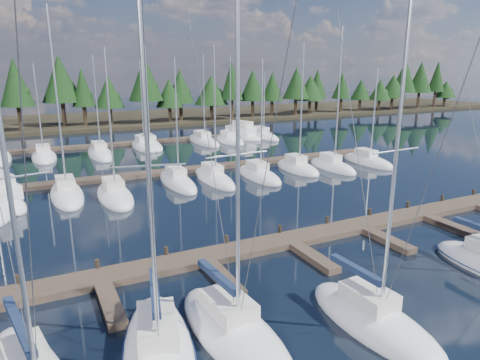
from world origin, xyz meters
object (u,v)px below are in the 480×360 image
front_sailboat_1 (159,355)px  front_sailboat_2 (233,330)px  motor_yacht_right (241,135)px  motor_yacht_left (0,198)px  front_sailboat_3 (373,320)px  main_dock (293,244)px

front_sailboat_1 → front_sailboat_2: bearing=2.9°
motor_yacht_right → motor_yacht_left: bearing=-147.0°
front_sailboat_3 → motor_yacht_left: front_sailboat_3 is taller
motor_yacht_left → motor_yacht_right: 40.35m
main_dock → front_sailboat_2: front_sailboat_2 is taller
front_sailboat_3 → motor_yacht_right: 52.74m
front_sailboat_1 → motor_yacht_left: size_ratio=1.57×
front_sailboat_1 → front_sailboat_2: size_ratio=1.00×
front_sailboat_3 → motor_yacht_left: size_ratio=1.57×
motor_yacht_left → motor_yacht_right: size_ratio=0.98×
front_sailboat_2 → motor_yacht_right: size_ratio=1.54×
main_dock → front_sailboat_3: front_sailboat_3 is taller
main_dock → front_sailboat_1: (-10.94, -7.08, 0.08)m
front_sailboat_1 → motor_yacht_left: 26.53m
main_dock → front_sailboat_2: (-7.61, -6.91, 0.09)m
main_dock → front_sailboat_1: bearing=-147.1°
front_sailboat_2 → front_sailboat_3: 6.37m
front_sailboat_2 → main_dock: bearing=42.3°
motor_yacht_left → front_sailboat_2: bearing=-68.8°
front_sailboat_3 → main_dock: bearing=80.0°
front_sailboat_3 → motor_yacht_right: (17.93, 49.59, 0.20)m
front_sailboat_1 → motor_yacht_right: bearing=60.2°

